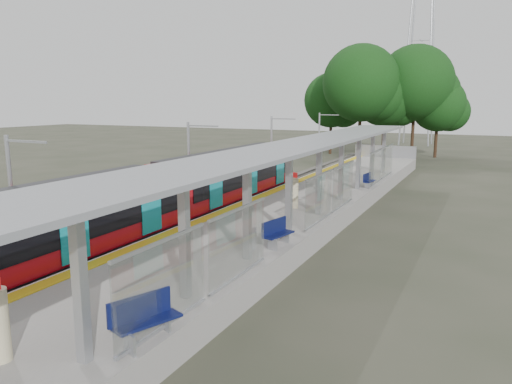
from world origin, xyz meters
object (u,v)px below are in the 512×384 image
train (163,197)px  bench_mid (277,232)px  litter_bin (251,238)px  bench_near (144,317)px  bench_far (368,180)px  info_pillar_far (294,193)px

train → bench_mid: 7.12m
train → litter_bin: 6.78m
bench_near → litter_bin: 7.78m
bench_near → bench_mid: 8.60m
bench_mid → litter_bin: (-0.71, -0.88, -0.10)m
bench_near → bench_far: size_ratio=1.24×
info_pillar_far → train: bearing=-110.3°
info_pillar_far → litter_bin: size_ratio=2.12×
bench_mid → litter_bin: 1.14m
bench_mid → bench_far: (0.16, 14.95, -0.07)m
bench_near → bench_mid: bench_near is taller
info_pillar_far → bench_near: bearing=-57.1°
bench_mid → litter_bin: bearing=-115.8°
bench_near → litter_bin: (-0.98, 7.72, -0.15)m
bench_mid → info_pillar_far: info_pillar_far is taller
info_pillar_far → litter_bin: info_pillar_far is taller
train → litter_bin: size_ratio=30.61×
litter_bin → bench_far: bearing=86.9°
bench_mid → bench_far: size_ratio=1.15×
train → bench_near: bearing=-56.1°
train → bench_mid: bearing=-16.2°
bench_near → bench_mid: size_ratio=1.08×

